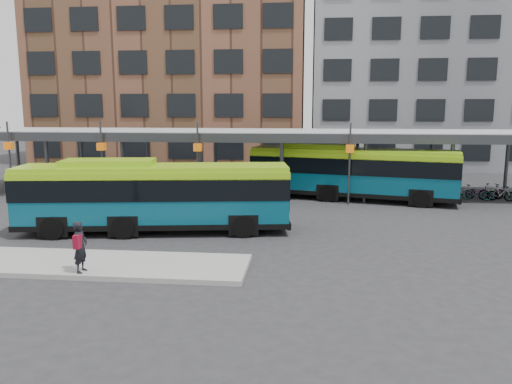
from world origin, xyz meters
name	(u,v)px	position (x,y,z in m)	size (l,w,h in m)	color
ground	(220,247)	(0.00, 0.00, 0.00)	(120.00, 120.00, 0.00)	#28282B
boarding_island	(57,263)	(-5.50, -3.00, 0.09)	(14.00, 3.00, 0.18)	gray
canopy	(252,135)	(-0.06, 12.87, 3.91)	(40.00, 6.53, 4.80)	#999B9E
building_brick	(176,54)	(-10.00, 32.00, 11.00)	(26.00, 14.00, 22.00)	brown
building_grey	(437,62)	(16.00, 32.00, 10.00)	(24.00, 14.00, 20.00)	slate
bus_front	(153,194)	(-3.44, 2.20, 1.75)	(12.45, 4.33, 3.36)	#08465B
bus_rear	(351,171)	(6.26, 11.37, 1.79)	(12.77, 5.47, 3.45)	#08465B
pedestrian	(80,247)	(-4.02, -4.12, 1.07)	(0.44, 0.67, 1.76)	black
bike_rack	(465,192)	(13.40, 12.14, 0.47)	(6.10, 1.50, 1.07)	slate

